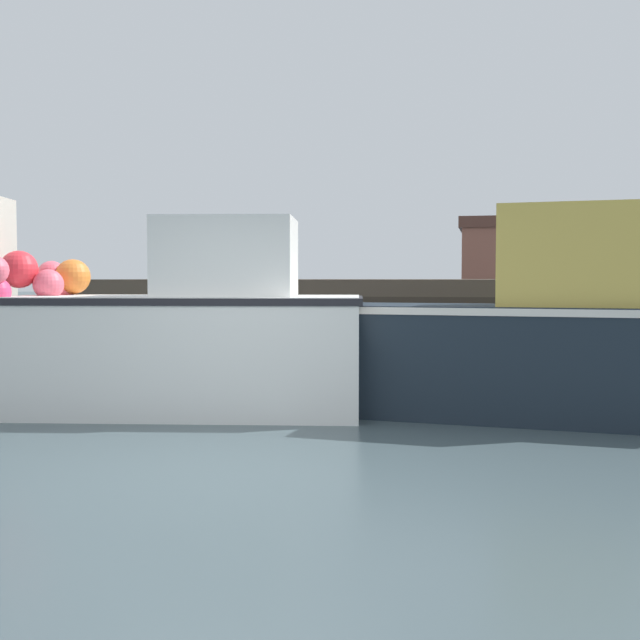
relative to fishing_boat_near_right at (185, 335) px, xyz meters
name	(u,v)px	position (x,y,z in m)	size (l,w,h in m)	color
ground	(226,476)	(1.38, -2.62, -0.97)	(120.00, 160.00, 0.10)	#3D4C51
pier	(443,296)	(2.71, 5.27, 0.36)	(11.94, 6.10, 1.56)	#473D33
fishing_boat_near_right	(185,335)	(0.00, 0.00, 0.00)	(4.39, 2.22, 2.28)	silver
fishing_boat_mid	(533,339)	(3.97, 0.40, -0.02)	(4.33, 1.80, 2.38)	#19232D
warehouse	(548,265)	(6.11, 29.32, 1.26)	(7.93, 4.68, 4.32)	brown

